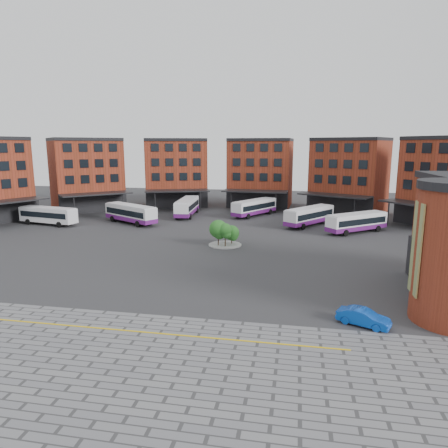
% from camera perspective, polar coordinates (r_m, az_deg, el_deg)
% --- Properties ---
extents(ground, '(160.00, 160.00, 0.00)m').
position_cam_1_polar(ground, '(42.52, -5.43, -6.81)').
color(ground, '#28282B').
rests_on(ground, ground).
extents(paving_zone, '(50.00, 22.00, 0.02)m').
position_cam_1_polar(paving_zone, '(23.23, -16.34, -23.52)').
color(paving_zone, slate).
rests_on(paving_zone, ground).
extents(yellow_line, '(26.00, 0.15, 0.02)m').
position_cam_1_polar(yellow_line, '(29.55, -9.18, -15.17)').
color(yellow_line, gold).
rests_on(yellow_line, paving_zone).
extents(main_building, '(94.14, 42.48, 14.60)m').
position_cam_1_polar(main_building, '(78.99, -1.31, 6.89)').
color(main_building, maroon).
rests_on(main_building, ground).
extents(tree_island, '(4.40, 4.40, 3.51)m').
position_cam_1_polar(tree_island, '(52.60, 0.02, -1.17)').
color(tree_island, gray).
rests_on(tree_island, ground).
extents(bus_a, '(10.76, 4.39, 2.97)m').
position_cam_1_polar(bus_a, '(72.94, -23.84, 1.26)').
color(bus_a, silver).
rests_on(bus_a, ground).
extents(bus_b, '(11.06, 8.05, 3.19)m').
position_cam_1_polar(bus_b, '(69.90, -13.21, 1.50)').
color(bus_b, silver).
rests_on(bus_b, ground).
extents(bus_c, '(3.56, 11.63, 3.23)m').
position_cam_1_polar(bus_c, '(75.65, -5.30, 2.48)').
color(bus_c, white).
rests_on(bus_c, ground).
extents(bus_d, '(7.73, 10.65, 3.07)m').
position_cam_1_polar(bus_d, '(75.45, 4.36, 2.41)').
color(bus_d, white).
rests_on(bus_d, ground).
extents(bus_e, '(8.40, 10.30, 3.07)m').
position_cam_1_polar(bus_e, '(67.59, 12.12, 1.17)').
color(bus_e, silver).
rests_on(bus_e, ground).
extents(bus_f, '(9.79, 8.54, 2.98)m').
position_cam_1_polar(bus_f, '(64.06, 18.44, 0.26)').
color(bus_f, white).
rests_on(bus_f, ground).
extents(blue_car, '(4.02, 2.77, 1.25)m').
position_cam_1_polar(blue_car, '(31.88, 19.29, -12.47)').
color(blue_car, '#0D44B5').
rests_on(blue_car, ground).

